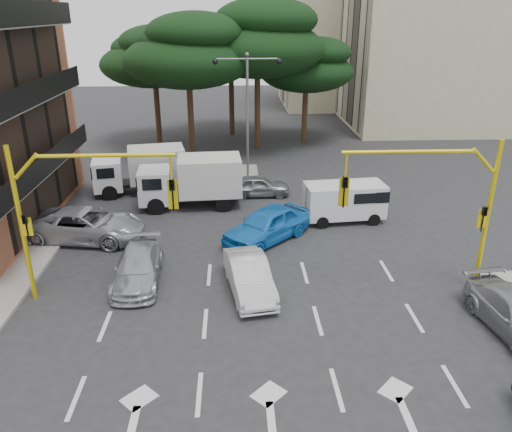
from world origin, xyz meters
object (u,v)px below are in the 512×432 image
at_px(signal_mast_right, 444,197).
at_px(street_lamp_center, 247,95).
at_px(car_silver_wagon, 138,267).
at_px(car_silver_cross_a, 86,225).
at_px(box_truck_b, 191,182).
at_px(box_truck_a, 141,171).
at_px(car_white_hatch, 249,276).
at_px(car_silver_cross_b, 259,186).
at_px(car_blue_compact, 267,225).
at_px(van_white, 344,202).
at_px(signal_mast_left, 68,203).

relative_size(signal_mast_right, street_lamp_center, 0.77).
height_order(street_lamp_center, car_silver_wagon, street_lamp_center).
height_order(car_silver_cross_a, box_truck_b, box_truck_b).
relative_size(box_truck_a, box_truck_b, 0.96).
bearing_deg(car_silver_wagon, street_lamp_center, 67.29).
bearing_deg(car_white_hatch, street_lamp_center, 78.76).
distance_m(car_silver_cross_b, box_truck_b, 4.16).
distance_m(car_blue_compact, car_silver_cross_b, 6.23).
height_order(car_white_hatch, car_silver_cross_b, car_white_hatch).
bearing_deg(car_blue_compact, van_white, 74.63).
distance_m(street_lamp_center, box_truck_a, 7.92).
xyz_separation_m(car_white_hatch, car_silver_cross_a, (-7.63, 5.15, 0.09)).
distance_m(signal_mast_left, box_truck_a, 12.28).
bearing_deg(box_truck_b, car_silver_cross_b, -72.35).
height_order(car_silver_cross_a, van_white, van_white).
relative_size(van_white, box_truck_a, 0.75).
bearing_deg(street_lamp_center, car_silver_cross_b, -79.69).
distance_m(signal_mast_right, street_lamp_center, 15.65).
bearing_deg(car_silver_cross_b, car_blue_compact, 179.51).
relative_size(signal_mast_left, car_white_hatch, 1.45).
bearing_deg(street_lamp_center, signal_mast_right, -64.09).
height_order(signal_mast_left, box_truck_a, signal_mast_left).
xyz_separation_m(signal_mast_left, car_silver_wagon, (1.98, 1.10, -3.25)).
bearing_deg(signal_mast_left, car_silver_cross_a, 102.82).
bearing_deg(car_white_hatch, car_silver_cross_b, 75.48).
bearing_deg(van_white, signal_mast_left, -64.18).
height_order(car_white_hatch, box_truck_a, box_truck_a).
bearing_deg(signal_mast_right, car_silver_wagon, 174.58).
xyz_separation_m(car_blue_compact, car_silver_cross_a, (-8.63, 0.47, -0.05)).
relative_size(car_blue_compact, car_silver_cross_a, 0.86).
bearing_deg(car_silver_wagon, van_white, 29.57).
height_order(car_silver_wagon, car_silver_cross_b, car_silver_wagon).
xyz_separation_m(street_lamp_center, van_white, (4.79, -6.95, -4.41)).
xyz_separation_m(signal_mast_right, van_white, (-2.01, 7.06, -2.87)).
bearing_deg(car_silver_cross_a, street_lamp_center, -33.82).
distance_m(car_white_hatch, box_truck_b, 9.86).
bearing_deg(car_silver_cross_b, street_lamp_center, 9.04).
relative_size(van_white, box_truck_b, 0.71).
height_order(street_lamp_center, car_white_hatch, street_lamp_center).
height_order(car_silver_cross_a, car_silver_cross_b, car_silver_cross_a).
height_order(signal_mast_left, car_white_hatch, signal_mast_left).
xyz_separation_m(signal_mast_right, box_truck_a, (-13.29, 12.01, -2.55)).
bearing_deg(box_truck_a, street_lamp_center, -83.76).
bearing_deg(van_white, street_lamp_center, -150.90).
xyz_separation_m(car_silver_wagon, box_truck_b, (1.56, 8.41, 0.77)).
distance_m(car_silver_wagon, box_truck_a, 11.05).
distance_m(car_silver_cross_a, van_white, 12.92).
distance_m(street_lamp_center, car_blue_compact, 10.33).
xyz_separation_m(van_white, box_truck_a, (-11.28, 4.95, 0.32)).
xyz_separation_m(signal_mast_right, car_silver_cross_a, (-14.80, 5.25, -3.12)).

